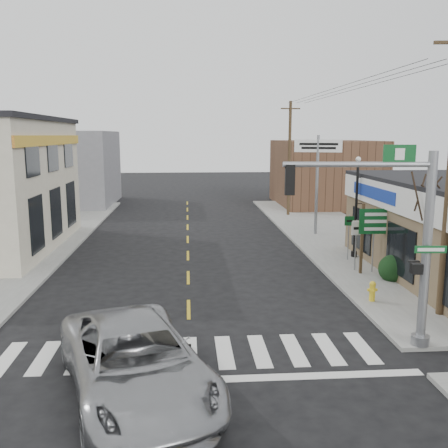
{
  "coord_description": "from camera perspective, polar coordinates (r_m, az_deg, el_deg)",
  "views": [
    {
      "loc": [
        0.0,
        -12.83,
        6.06
      ],
      "look_at": [
        1.36,
        5.37,
        2.8
      ],
      "focal_mm": 40.0,
      "sensor_mm": 36.0,
      "label": 1
    }
  ],
  "objects": [
    {
      "name": "shrub_front",
      "position": [
        21.01,
        23.2,
        -5.84
      ],
      "size": [
        1.2,
        1.2,
        0.9
      ],
      "primitive_type": "ellipsoid",
      "color": "#1B3713",
      "rests_on": "sidewalk_right"
    },
    {
      "name": "shrub_back",
      "position": [
        21.97,
        18.74,
        -4.88
      ],
      "size": [
        1.19,
        1.19,
        0.89
      ],
      "primitive_type": "ellipsoid",
      "color": "black",
      "rests_on": "sidewalk_right"
    },
    {
      "name": "sidewalk_right",
      "position": [
        28.0,
        14.61,
        -2.57
      ],
      "size": [
        6.0,
        38.0,
        0.13
      ],
      "primitive_type": "cube",
      "color": "gray",
      "rests_on": "ground"
    },
    {
      "name": "utility_pole_far",
      "position": [
        37.61,
        7.48,
        7.55
      ],
      "size": [
        1.46,
        0.22,
        8.39
      ],
      "rotation": [
        0.0,
        0.0,
        0.07
      ],
      "color": "#493223",
      "rests_on": "sidewalk_right"
    },
    {
      "name": "ground",
      "position": [
        14.19,
        -4.0,
        -15.18
      ],
      "size": [
        140.0,
        140.0,
        0.0
      ],
      "primitive_type": "plane",
      "color": "black",
      "rests_on": "ground"
    },
    {
      "name": "bldg_distant_left",
      "position": [
        46.25,
        -18.11,
        6.08
      ],
      "size": [
        9.0,
        10.0,
        6.4
      ],
      "primitive_type": "cube",
      "color": "slate",
      "rests_on": "ground"
    },
    {
      "name": "ped_crossing_sign",
      "position": [
        22.56,
        16.79,
        -0.49
      ],
      "size": [
        1.11,
        0.08,
        2.85
      ],
      "rotation": [
        0.0,
        0.0,
        0.33
      ],
      "color": "gray",
      "rests_on": "sidewalk_right"
    },
    {
      "name": "lamp_post",
      "position": [
        25.07,
        15.03,
        2.74
      ],
      "size": [
        0.64,
        0.5,
        4.92
      ],
      "rotation": [
        0.0,
        0.0,
        0.04
      ],
      "color": "black",
      "rests_on": "sidewalk_right"
    },
    {
      "name": "center_line",
      "position": [
        21.69,
        -4.11,
        -6.11
      ],
      "size": [
        0.12,
        56.0,
        0.01
      ],
      "primitive_type": "cube",
      "color": "gold",
      "rests_on": "ground"
    },
    {
      "name": "bldg_distant_right",
      "position": [
        44.6,
        11.42,
        5.73
      ],
      "size": [
        8.0,
        10.0,
        5.6
      ],
      "primitive_type": "cube",
      "color": "brown",
      "rests_on": "ground"
    },
    {
      "name": "fire_hydrant",
      "position": [
        18.96,
        16.6,
        -7.26
      ],
      "size": [
        0.23,
        0.23,
        0.74
      ],
      "rotation": [
        0.0,
        0.0,
        0.01
      ],
      "color": "yellow",
      "rests_on": "sidewalk_right"
    },
    {
      "name": "traffic_signal_pole",
      "position": [
        14.55,
        19.93,
        -0.54
      ],
      "size": [
        4.48,
        0.37,
        5.68
      ],
      "rotation": [
        0.0,
        0.0,
        -0.07
      ],
      "color": "gray",
      "rests_on": "sidewalk_right"
    },
    {
      "name": "suv",
      "position": [
        12.18,
        -10.13,
        -15.23
      ],
      "size": [
        4.75,
        6.9,
        1.75
      ],
      "primitive_type": "imported",
      "rotation": [
        0.0,
        0.0,
        0.32
      ],
      "color": "#95969A",
      "rests_on": "ground"
    },
    {
      "name": "sidewalk_left",
      "position": [
        28.01,
        -22.92,
        -3.05
      ],
      "size": [
        6.0,
        38.0,
        0.13
      ],
      "primitive_type": "cube",
      "color": "gray",
      "rests_on": "ground"
    },
    {
      "name": "crosswalk",
      "position": [
        14.55,
        -4.0,
        -14.49
      ],
      "size": [
        11.0,
        2.2,
        0.01
      ],
      "primitive_type": "cube",
      "color": "silver",
      "rests_on": "ground"
    },
    {
      "name": "guide_sign",
      "position": [
        22.42,
        17.28,
        -0.53
      ],
      "size": [
        1.75,
        0.14,
        3.06
      ],
      "rotation": [
        0.0,
        0.0,
        -0.04
      ],
      "color": "#483621",
      "rests_on": "sidewalk_right"
    },
    {
      "name": "bare_tree",
      "position": [
        19.5,
        23.18,
        4.31
      ],
      "size": [
        2.69,
        2.69,
        5.38
      ],
      "rotation": [
        0.0,
        0.0,
        -0.29
      ],
      "color": "black",
      "rests_on": "sidewalk_right"
    },
    {
      "name": "dance_center_sign",
      "position": [
        30.39,
        10.66,
        7.33
      ],
      "size": [
        2.79,
        0.18,
        5.94
      ],
      "rotation": [
        0.0,
        0.0,
        -0.35
      ],
      "color": "gray",
      "rests_on": "sidewalk_right"
    }
  ]
}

